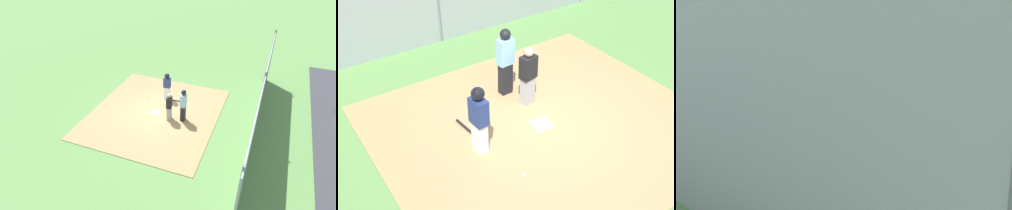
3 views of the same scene
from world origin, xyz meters
The scene contains 9 objects.
ground_plane centered at (0.00, 0.00, 0.00)m, with size 140.00×140.00×0.00m, color #5B8947.
dirt_infield centered at (0.00, 0.00, 0.01)m, with size 7.20×6.40×0.03m, color #A88456.
home_plate centered at (0.00, 0.00, 0.04)m, with size 0.44×0.44×0.02m, color white.
catcher centered at (-0.23, -0.88, 0.80)m, with size 0.42×0.33×1.50m.
umpire centered at (-0.04, -1.55, 0.94)m, with size 0.39×0.28×1.73m.
runner centered at (1.60, -0.04, 0.91)m, with size 0.28×0.40×1.56m.
baseball_bat centered at (1.51, -0.78, 0.06)m, with size 0.06×0.06×0.81m, color black.
baseball centered at (1.28, 1.09, 0.07)m, with size 0.07×0.07×0.07m, color white.
backstop_fence centered at (0.00, -5.06, 1.60)m, with size 12.00×0.10×3.35m.
Camera 1 is at (-11.27, -5.17, 8.62)m, focal length 30.60 mm.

